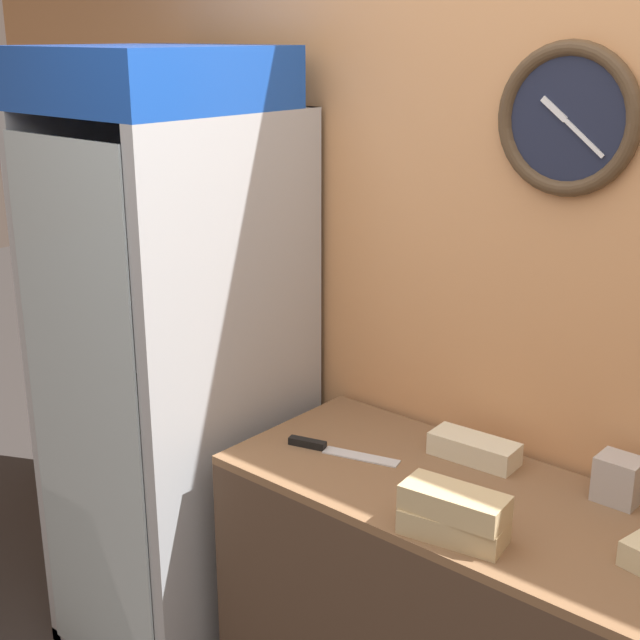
{
  "coord_description": "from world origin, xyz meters",
  "views": [
    {
      "loc": [
        0.96,
        -0.97,
        2.04
      ],
      "look_at": [
        -0.57,
        0.82,
        1.27
      ],
      "focal_mm": 50.0,
      "sensor_mm": 36.0,
      "label": 1
    }
  ],
  "objects": [
    {
      "name": "sandwich_stack_bottom",
      "position": [
        -0.0,
        0.63,
        0.93
      ],
      "size": [
        0.26,
        0.15,
        0.06
      ],
      "color": "tan",
      "rests_on": "prep_counter"
    },
    {
      "name": "chefs_knife",
      "position": [
        -0.52,
        0.79,
        0.91
      ],
      "size": [
        0.33,
        0.13,
        0.02
      ],
      "color": "silver",
      "rests_on": "prep_counter"
    },
    {
      "name": "wall_back",
      "position": [
        -0.0,
        1.17,
        1.35
      ],
      "size": [
        5.2,
        0.1,
        2.7
      ],
      "color": "tan",
      "rests_on": "ground_plane"
    },
    {
      "name": "sandwich_stack_middle",
      "position": [
        -0.0,
        0.63,
        0.99
      ],
      "size": [
        0.26,
        0.14,
        0.06
      ],
      "color": "tan",
      "rests_on": "sandwich_stack_bottom"
    },
    {
      "name": "napkin_dispenser",
      "position": [
        0.22,
        1.05,
        0.96
      ],
      "size": [
        0.11,
        0.09,
        0.12
      ],
      "color": "#B7B2AD",
      "rests_on": "prep_counter"
    },
    {
      "name": "beverage_cooler",
      "position": [
        -1.15,
        0.81,
        1.08
      ],
      "size": [
        0.63,
        0.72,
        2.0
      ],
      "color": "#B2B7BC",
      "rests_on": "ground_plane"
    },
    {
      "name": "sandwich_flat_left",
      "position": [
        -0.18,
        1.01,
        0.93
      ],
      "size": [
        0.25,
        0.11,
        0.06
      ],
      "color": "beige",
      "rests_on": "prep_counter"
    }
  ]
}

